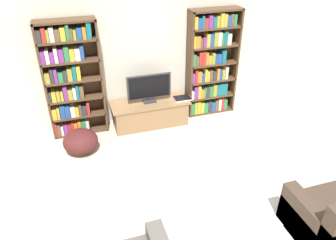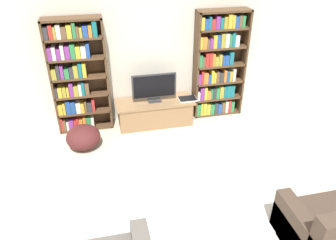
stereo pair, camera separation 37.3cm
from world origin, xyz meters
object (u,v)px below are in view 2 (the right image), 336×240
object	(u,v)px
bookshelf_right	(217,66)
beanbag_ottoman	(83,137)
bookshelf_left	(76,76)
television	(154,87)
laptop	(188,99)
tv_stand	(155,112)

from	to	relation	value
bookshelf_right	beanbag_ottoman	xyz separation A→B (m)	(-2.59, -0.66, -0.80)
bookshelf_left	television	distance (m)	1.38
beanbag_ottoman	bookshelf_right	bearing A→B (deg)	14.35
bookshelf_right	beanbag_ottoman	world-z (taller)	bookshelf_right
bookshelf_right	laptop	bearing A→B (deg)	-160.40
television	laptop	distance (m)	0.68
tv_stand	laptop	size ratio (longest dim) A/B	4.31
bookshelf_left	beanbag_ottoman	bearing A→B (deg)	-89.35
beanbag_ottoman	bookshelf_left	bearing A→B (deg)	90.65
tv_stand	beanbag_ottoman	world-z (taller)	tv_stand
television	beanbag_ottoman	world-z (taller)	television
tv_stand	laptop	xyz separation A→B (m)	(0.62, -0.07, 0.25)
bookshelf_left	laptop	size ratio (longest dim) A/B	6.07
tv_stand	television	size ratio (longest dim) A/B	1.79
laptop	beanbag_ottoman	distance (m)	2.02
bookshelf_left	bookshelf_right	size ratio (longest dim) A/B	1.00
beanbag_ottoman	laptop	bearing A→B (deg)	12.59
bookshelf_right	beanbag_ottoman	distance (m)	2.79
bookshelf_left	television	world-z (taller)	bookshelf_left
bookshelf_right	tv_stand	bearing A→B (deg)	-173.08
bookshelf_left	laptop	distance (m)	2.05
beanbag_ottoman	television	bearing A→B (deg)	20.97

